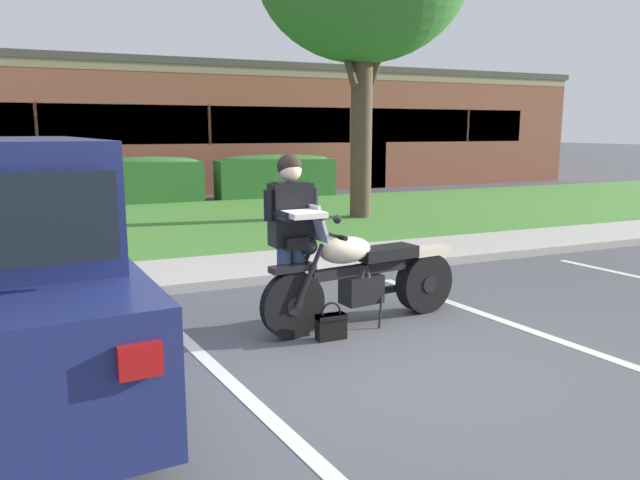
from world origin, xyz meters
name	(u,v)px	position (x,y,z in m)	size (l,w,h in m)	color
ground_plane	(371,361)	(0.00, 0.00, 0.00)	(140.00, 140.00, 0.00)	#4C4C51
curb_strip	(264,279)	(0.00, 2.87, 0.06)	(60.00, 0.20, 0.12)	#B7B2A8
concrete_walk	(245,266)	(0.00, 3.72, 0.04)	(60.00, 1.50, 0.08)	#B7B2A8
grass_lawn	(184,224)	(0.00, 8.05, 0.03)	(60.00, 7.16, 0.06)	#478433
stall_stripe_0	(223,375)	(-1.22, 0.20, 0.00)	(0.12, 4.40, 0.01)	silver
stall_stripe_1	(520,327)	(1.77, 0.20, 0.00)	(0.12, 4.40, 0.01)	silver
motorcycle	(369,275)	(0.48, 0.93, 0.49)	(2.24, 0.82, 1.26)	black
rider_person	(292,230)	(-0.36, 0.90, 1.01)	(0.54, 0.60, 1.70)	black
handbag	(331,324)	(-0.08, 0.63, 0.14)	(0.28, 0.13, 0.36)	black
hedge_left	(150,179)	(-0.09, 12.00, 0.65)	(2.68, 0.90, 1.24)	#336B2D
hedge_center_left	(276,175)	(3.37, 12.00, 0.65)	(3.37, 0.90, 1.24)	#336B2D
brick_building	(183,128)	(1.90, 17.65, 1.98)	(27.44, 8.30, 3.96)	#93513D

